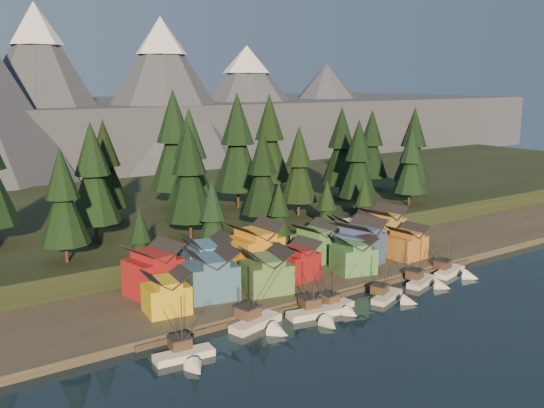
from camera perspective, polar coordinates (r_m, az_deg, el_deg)
ground at (r=107.09m, az=11.10°, el=-11.07°), size 500.00×500.00×0.00m
shore_strip at (r=135.81m, az=-1.10°, el=-5.57°), size 400.00×50.00×1.50m
hillside at (r=177.66m, az=-10.09°, el=-0.86°), size 420.00×100.00×6.00m
dock at (r=118.08m, az=5.31°, el=-8.44°), size 80.00×4.00×1.00m
mountain_ridge at (r=289.96m, az=-21.47°, el=7.92°), size 560.00×190.00×90.00m
boat_0 at (r=92.68m, az=-8.08°, el=-13.32°), size 9.54×10.22×10.72m
boat_1 at (r=102.84m, az=-1.08°, el=-10.40°), size 10.61×11.17×12.20m
boat_2 at (r=107.22m, az=4.36°, el=-9.64°), size 10.67×11.31×11.37m
boat_3 at (r=111.01m, az=6.29°, el=-8.97°), size 7.87×8.44×9.98m
boat_4 at (r=117.49m, az=11.23°, el=-8.02°), size 9.12×9.52×9.93m
boat_5 at (r=127.19m, az=14.33°, el=-6.53°), size 9.15×9.65×10.61m
boat_6 at (r=135.05m, az=16.80°, el=-5.59°), size 9.55×10.03×10.89m
house_front_0 at (r=106.50m, az=-9.92°, el=-8.09°), size 8.10×7.75×7.28m
house_front_1 at (r=112.22m, az=-5.80°, el=-6.38°), size 10.43×10.15×9.23m
house_front_2 at (r=115.08m, az=-0.52°, el=-6.15°), size 9.95×10.00×8.15m
house_front_3 at (r=122.41m, az=2.37°, el=-5.19°), size 8.38×8.07×7.65m
house_front_4 at (r=127.55m, az=7.67°, el=-4.56°), size 9.32×9.76×7.77m
house_front_5 at (r=133.10m, az=8.33°, el=-3.45°), size 10.94×10.33×9.64m
house_front_6 at (r=139.25m, az=12.57°, el=-3.43°), size 7.92×7.54×7.43m
house_back_0 at (r=115.17m, az=-11.11°, el=-5.95°), size 10.42×10.14×9.66m
house_back_1 at (r=119.72m, az=-6.18°, el=-5.14°), size 10.24×10.32×9.54m
house_back_2 at (r=127.01m, az=-1.58°, el=-3.91°), size 10.17×9.43×10.28m
house_back_3 at (r=133.80m, az=4.08°, el=-3.49°), size 9.47×8.67×8.69m
house_back_4 at (r=139.70m, az=7.66°, el=-2.81°), size 9.96×9.71×9.19m
house_back_5 at (r=147.04m, az=10.32°, el=-2.04°), size 10.08×10.17×9.77m
tree_hill_2 at (r=122.39m, az=-19.08°, el=0.34°), size 9.68×9.68×22.54m
tree_hill_3 at (r=136.21m, az=-16.50°, el=2.49°), size 11.31×11.31×26.35m
tree_hill_4 at (r=152.87m, az=-15.44°, el=3.35°), size 10.98×10.98×25.59m
tree_hill_5 at (r=133.89m, az=-7.80°, el=2.71°), size 11.30×11.30×26.32m
tree_hill_6 at (r=150.56m, az=-7.71°, el=4.11°), size 12.15×12.15×28.30m
tree_hill_7 at (r=141.41m, az=-0.91°, el=2.73°), size 10.23×10.23×23.83m
tree_hill_8 at (r=165.16m, az=-3.27°, el=5.51°), size 13.59×13.59×31.66m
tree_hill_9 at (r=156.28m, az=2.54°, el=3.51°), size 10.08×10.08×23.49m
tree_hill_10 at (r=180.55m, az=-0.25°, el=5.93°), size 13.30×13.30×30.97m
tree_hill_11 at (r=162.63m, az=8.11°, el=3.97°), size 10.63×10.63×24.76m
tree_hill_12 at (r=179.57m, az=6.53°, el=5.18°), size 11.71×11.71×27.28m
tree_hill_13 at (r=174.17m, az=12.91°, el=3.76°), size 9.34×9.34×21.77m
tree_hill_14 at (r=196.20m, az=9.34°, el=5.38°), size 11.00×11.00×25.63m
tree_hill_15 at (r=167.19m, az=-9.19°, el=5.62°), size 13.97×13.97×32.53m
tree_hill_17 at (r=189.33m, az=13.17°, el=5.19°), size 11.49×11.49×26.78m
tree_shore_0 at (r=120.63m, az=-12.27°, el=-3.57°), size 6.57×6.57×15.30m
tree_shore_1 at (r=126.81m, az=-5.64°, el=-1.58°), size 8.29×8.29×19.31m
tree_shore_2 at (r=135.92m, az=0.64°, el=-1.14°), size 7.36×7.36×17.14m
tree_shore_3 at (r=144.40m, az=5.17°, el=-0.61°), size 7.00×7.00×16.30m
tree_shore_4 at (r=152.31m, az=8.63°, el=-0.19°), size 6.70×6.70×15.62m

